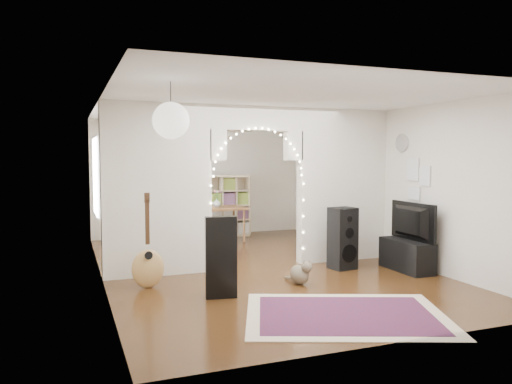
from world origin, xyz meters
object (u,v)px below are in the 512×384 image
object	(u,v)px
media_console	(407,255)
dining_chair_left	(220,243)
bookcase	(221,205)
acoustic_guitar	(148,253)
floor_speaker	(343,238)
dining_chair_right	(219,230)
dining_table	(217,210)

from	to	relation	value
media_console	dining_chair_left	xyz separation A→B (m)	(-2.49, 2.29, -0.01)
bookcase	acoustic_guitar	bearing A→B (deg)	-96.48
acoustic_guitar	floor_speaker	distance (m)	3.22
acoustic_guitar	dining_chair_right	bearing A→B (deg)	45.96
acoustic_guitar	bookcase	distance (m)	4.86
acoustic_guitar	floor_speaker	xyz separation A→B (m)	(3.21, 0.09, 0.01)
dining_table	acoustic_guitar	bearing A→B (deg)	-122.63
media_console	dining_chair_right	bearing A→B (deg)	118.74
media_console	dining_chair_right	size ratio (longest dim) A/B	1.78
dining_chair_left	dining_chair_right	distance (m)	1.61
bookcase	dining_chair_right	distance (m)	0.98
floor_speaker	dining_chair_right	size ratio (longest dim) A/B	1.82
dining_table	dining_chair_left	bearing A→B (deg)	-106.29
dining_chair_left	media_console	bearing A→B (deg)	-41.12
floor_speaker	bookcase	world-z (taller)	bookcase
floor_speaker	bookcase	xyz separation A→B (m)	(-0.85, 4.15, 0.20)
floor_speaker	dining_chair_left	bearing A→B (deg)	122.40
dining_chair_right	dining_table	bearing A→B (deg)	144.58
acoustic_guitar	dining_chair_left	distance (m)	2.51
acoustic_guitar	floor_speaker	size ratio (longest dim) A/B	1.12
floor_speaker	dining_chair_left	distance (m)	2.40
media_console	dining_chair_right	xyz separation A→B (m)	(-2.05, 3.83, 0.01)
acoustic_guitar	dining_chair_left	xyz separation A→B (m)	(1.64, 1.88, -0.26)
floor_speaker	acoustic_guitar	bearing A→B (deg)	172.62
dining_chair_right	acoustic_guitar	bearing A→B (deg)	-108.37
bookcase	dining_table	size ratio (longest dim) A/B	1.16
acoustic_guitar	dining_chair_right	size ratio (longest dim) A/B	2.05
dining_chair_left	dining_table	bearing A→B (deg)	77.43
acoustic_guitar	bookcase	xyz separation A→B (m)	(2.36, 4.24, 0.21)
floor_speaker	media_console	world-z (taller)	floor_speaker
dining_chair_left	floor_speaker	bearing A→B (deg)	-47.15
bookcase	dining_chair_left	bearing A→B (deg)	-84.47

